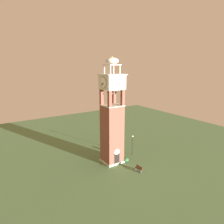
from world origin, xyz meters
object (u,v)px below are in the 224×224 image
object	(u,v)px
park_bench	(139,169)
lamp_post	(132,142)
trash_bin	(111,150)
clock_tower	(112,121)

from	to	relation	value
park_bench	lamp_post	bearing A→B (deg)	60.78
lamp_post	trash_bin	world-z (taller)	lamp_post
park_bench	lamp_post	world-z (taller)	lamp_post
trash_bin	park_bench	bearing A→B (deg)	-92.19
clock_tower	park_bench	bearing A→B (deg)	-71.98
clock_tower	park_bench	xyz separation A→B (m)	(1.84, -5.65, -7.61)
park_bench	trash_bin	distance (m)	9.19
lamp_post	trash_bin	bearing A→B (deg)	132.10
lamp_post	trash_bin	size ratio (longest dim) A/B	5.14
park_bench	trash_bin	size ratio (longest dim) A/B	2.01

